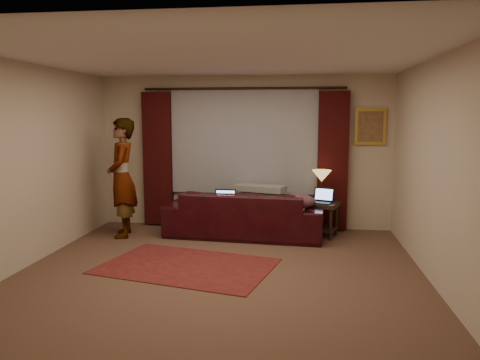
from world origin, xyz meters
name	(u,v)px	position (x,y,z in m)	size (l,w,h in m)	color
floor	(219,274)	(0.00, 0.00, -0.01)	(5.00, 5.00, 0.01)	brown
ceiling	(218,57)	(0.00, 0.00, 2.60)	(5.00, 5.00, 0.02)	silver
wall_back	(244,152)	(0.00, 2.50, 1.30)	(5.00, 0.02, 2.60)	beige
wall_front	(154,210)	(0.00, -2.50, 1.30)	(5.00, 0.02, 2.60)	beige
wall_left	(24,166)	(-2.50, 0.00, 1.30)	(0.02, 5.00, 2.60)	beige
wall_right	(437,172)	(2.50, 0.00, 1.30)	(0.02, 5.00, 2.60)	beige
sheer_curtain	(244,141)	(0.00, 2.44, 1.50)	(2.50, 0.05, 1.80)	gray
drape_left	(158,159)	(-1.50, 2.39, 1.18)	(0.50, 0.14, 2.30)	black
drape_right	(333,161)	(1.50, 2.39, 1.18)	(0.50, 0.14, 2.30)	black
curtain_rod	(243,88)	(0.00, 2.39, 2.38)	(0.04, 0.04, 3.40)	black
picture_frame	(370,127)	(2.10, 2.47, 1.75)	(0.50, 0.04, 0.60)	gold
sofa	(245,205)	(0.09, 1.86, 0.51)	(2.51, 1.08, 1.01)	black
throw_blanket	(260,172)	(0.31, 2.12, 1.01)	(0.83, 0.33, 0.10)	gray
clothing_pile	(299,202)	(0.95, 1.65, 0.62)	(0.52, 0.40, 0.22)	brown
laptop_sofa	(224,199)	(-0.23, 1.69, 0.63)	(0.34, 0.37, 0.25)	black
area_rug	(187,266)	(-0.46, 0.21, 0.01)	(2.14, 1.43, 0.01)	maroon
end_table	(322,219)	(1.33, 1.96, 0.28)	(0.48, 0.48, 0.56)	black
tiffany_lamp	(321,186)	(1.31, 2.10, 0.81)	(0.31, 0.31, 0.50)	olive
laptop_table	(321,196)	(1.30, 1.90, 0.67)	(0.32, 0.35, 0.23)	black
person	(122,178)	(-1.84, 1.58, 0.95)	(0.56, 0.56, 1.89)	gray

